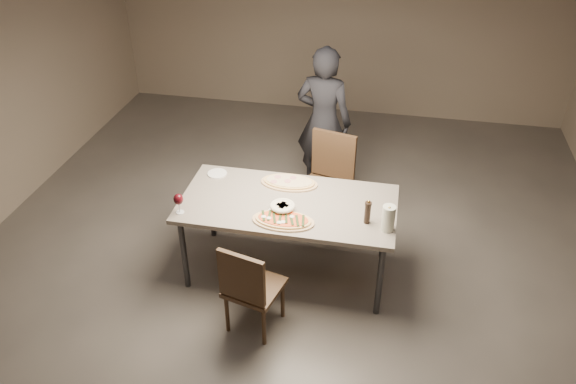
% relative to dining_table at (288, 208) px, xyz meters
% --- Properties ---
extents(room, '(7.00, 7.00, 7.00)m').
position_rel_dining_table_xyz_m(room, '(0.00, 0.00, 0.71)').
color(room, '#564F4A').
rests_on(room, ground).
extents(dining_table, '(1.80, 0.90, 0.75)m').
position_rel_dining_table_xyz_m(dining_table, '(0.00, 0.00, 0.00)').
color(dining_table, gray).
rests_on(dining_table, ground).
extents(zucchini_pizza, '(0.50, 0.28, 0.05)m').
position_rel_dining_table_xyz_m(zucchini_pizza, '(0.02, -0.28, 0.07)').
color(zucchini_pizza, tan).
rests_on(zucchini_pizza, dining_table).
extents(ham_pizza, '(0.50, 0.28, 0.04)m').
position_rel_dining_table_xyz_m(ham_pizza, '(-0.05, 0.28, 0.07)').
color(ham_pizza, tan).
rests_on(ham_pizza, dining_table).
extents(bread_basket, '(0.21, 0.21, 0.07)m').
position_rel_dining_table_xyz_m(bread_basket, '(-0.02, -0.15, 0.10)').
color(bread_basket, beige).
rests_on(bread_basket, dining_table).
extents(oil_dish, '(0.11, 0.11, 0.01)m').
position_rel_dining_table_xyz_m(oil_dish, '(-0.08, -0.16, 0.06)').
color(oil_dish, white).
rests_on(oil_dish, dining_table).
extents(pepper_mill_left, '(0.06, 0.06, 0.22)m').
position_rel_dining_table_xyz_m(pepper_mill_left, '(0.83, -0.23, 0.16)').
color(pepper_mill_left, black).
rests_on(pepper_mill_left, dining_table).
extents(pepper_mill_right, '(0.05, 0.05, 0.21)m').
position_rel_dining_table_xyz_m(pepper_mill_right, '(0.67, -0.16, 0.16)').
color(pepper_mill_right, black).
rests_on(pepper_mill_right, dining_table).
extents(carafe, '(0.10, 0.10, 0.21)m').
position_rel_dining_table_xyz_m(carafe, '(0.83, -0.22, 0.16)').
color(carafe, silver).
rests_on(carafe, dining_table).
extents(wine_glass, '(0.08, 0.08, 0.18)m').
position_rel_dining_table_xyz_m(wine_glass, '(-0.83, -0.32, 0.18)').
color(wine_glass, silver).
rests_on(wine_glass, dining_table).
extents(side_plate, '(0.17, 0.17, 0.01)m').
position_rel_dining_table_xyz_m(side_plate, '(-0.71, 0.31, 0.06)').
color(side_plate, white).
rests_on(side_plate, dining_table).
extents(chair_near, '(0.48, 0.48, 0.84)m').
position_rel_dining_table_xyz_m(chair_near, '(-0.15, -0.76, -0.22)').
color(chair_near, '#3D2919').
rests_on(chair_near, ground).
extents(chair_far, '(0.55, 0.55, 0.97)m').
position_rel_dining_table_xyz_m(chair_far, '(0.24, 0.79, -0.15)').
color(chair_far, '#3D2919').
rests_on(chair_far, ground).
extents(diner, '(0.64, 0.48, 1.61)m').
position_rel_dining_table_xyz_m(diner, '(0.09, 1.44, 0.11)').
color(diner, black).
rests_on(diner, ground).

